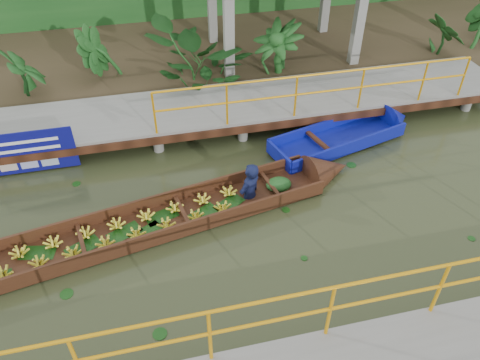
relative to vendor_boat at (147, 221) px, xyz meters
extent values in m
plane|color=#2F371B|center=(1.44, -0.18, -0.21)|extent=(80.00, 80.00, 0.00)
cube|color=#332919|center=(1.44, 7.32, 0.02)|extent=(30.00, 8.00, 0.45)
cube|color=slate|center=(1.44, 3.32, 0.29)|extent=(16.00, 2.00, 0.15)
cube|color=black|center=(1.44, 2.32, 0.21)|extent=(16.00, 0.12, 0.18)
cylinder|color=orange|center=(4.19, 2.37, 1.37)|extent=(7.50, 0.05, 0.05)
cylinder|color=orange|center=(4.19, 2.37, 0.92)|extent=(7.50, 0.05, 0.05)
cylinder|color=orange|center=(4.19, 2.37, 0.87)|extent=(0.05, 0.05, 1.00)
cylinder|color=slate|center=(-2.56, 2.52, 0.01)|extent=(0.24, 0.24, 0.55)
cylinder|color=slate|center=(-2.56, 4.12, 0.01)|extent=(0.24, 0.24, 0.55)
cylinder|color=slate|center=(-0.56, 2.52, 0.01)|extent=(0.24, 0.24, 0.55)
cylinder|color=slate|center=(-0.56, 4.12, 0.01)|extent=(0.24, 0.24, 0.55)
cylinder|color=slate|center=(1.44, 2.52, 0.01)|extent=(0.24, 0.24, 0.55)
cylinder|color=slate|center=(1.44, 4.12, 0.01)|extent=(0.24, 0.24, 0.55)
cylinder|color=slate|center=(3.44, 2.52, 0.01)|extent=(0.24, 0.24, 0.55)
cylinder|color=slate|center=(3.44, 4.12, 0.01)|extent=(0.24, 0.24, 0.55)
cylinder|color=slate|center=(5.44, 2.52, 0.01)|extent=(0.24, 0.24, 0.55)
cylinder|color=slate|center=(5.44, 4.12, 0.01)|extent=(0.24, 0.24, 0.55)
cylinder|color=slate|center=(7.44, 2.52, 0.01)|extent=(0.24, 0.24, 0.55)
cylinder|color=slate|center=(7.44, 4.12, 0.01)|extent=(0.24, 0.24, 0.55)
cylinder|color=slate|center=(1.44, 2.52, 0.01)|extent=(0.24, 0.24, 0.55)
cylinder|color=orange|center=(2.44, -3.23, 1.44)|extent=(10.00, 0.05, 0.05)
cylinder|color=orange|center=(2.44, -3.23, 0.99)|extent=(10.00, 0.05, 0.05)
cylinder|color=orange|center=(2.44, -3.23, 0.94)|extent=(0.05, 0.05, 1.00)
cube|color=slate|center=(2.64, 4.92, 1.39)|extent=(0.25, 0.25, 2.80)
cube|color=slate|center=(6.24, 4.92, 1.39)|extent=(0.25, 0.25, 2.80)
cube|color=slate|center=(2.64, 7.32, 1.39)|extent=(0.25, 0.25, 2.80)
cube|color=#351A0E|center=(-0.25, -0.05, -0.15)|extent=(7.65, 2.38, 0.06)
cube|color=#351A0E|center=(-0.34, 0.42, -0.02)|extent=(7.48, 1.51, 0.32)
cube|color=#351A0E|center=(-0.16, -0.52, -0.02)|extent=(7.48, 1.51, 0.32)
cone|color=#351A0E|center=(3.90, 0.76, -0.07)|extent=(1.11, 1.08, 0.91)
ellipsoid|color=#164517|center=(2.73, 0.53, -0.06)|extent=(0.60, 0.51, 0.25)
imported|color=#0E1435|center=(2.08, 0.40, 0.65)|extent=(0.68, 0.63, 1.55)
cube|color=#0D1594|center=(4.53, 1.78, -0.10)|extent=(3.35, 1.79, 0.11)
cube|color=#0D1594|center=(4.40, 2.24, 0.03)|extent=(3.11, 0.92, 0.32)
cube|color=#0D1594|center=(4.66, 1.31, 0.03)|extent=(3.11, 0.92, 0.32)
cube|color=#0D1594|center=(2.98, 1.35, 0.03)|extent=(0.32, 0.95, 0.32)
cone|color=#0D1594|center=(6.28, 2.26, -0.04)|extent=(0.86, 1.04, 0.90)
cube|color=black|center=(4.01, 1.63, 0.07)|extent=(0.36, 0.96, 0.05)
imported|color=#164517|center=(-2.56, 5.12, 0.95)|extent=(1.14, 1.14, 1.42)
imported|color=#164517|center=(-0.56, 5.12, 0.95)|extent=(1.14, 1.14, 1.42)
imported|color=#164517|center=(1.94, 5.12, 0.95)|extent=(1.14, 1.14, 1.42)
imported|color=#164517|center=(3.94, 5.12, 0.95)|extent=(1.14, 1.14, 1.42)
imported|color=#164517|center=(8.94, 5.12, 0.95)|extent=(1.14, 1.14, 1.42)
camera|label=1|loc=(0.27, -6.49, 6.16)|focal=35.00mm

